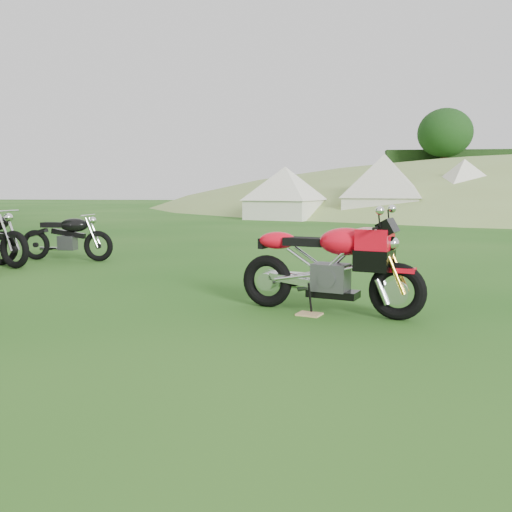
# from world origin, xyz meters

# --- Properties ---
(ground) EXTENTS (120.00, 120.00, 0.00)m
(ground) POSITION_xyz_m (0.00, 0.00, 0.00)
(ground) COLOR #174F10
(ground) RESTS_ON ground
(sport_motorcycle) EXTENTS (2.08, 1.17, 1.22)m
(sport_motorcycle) POSITION_xyz_m (1.06, 0.63, 0.61)
(sport_motorcycle) COLOR red
(sport_motorcycle) RESTS_ON ground
(plywood_board) EXTENTS (0.32, 0.29, 0.02)m
(plywood_board) POSITION_xyz_m (0.85, 0.49, 0.01)
(plywood_board) COLOR tan
(plywood_board) RESTS_ON ground
(vintage_moto_c) EXTENTS (1.85, 0.55, 0.96)m
(vintage_moto_c) POSITION_xyz_m (-3.88, 4.72, 0.48)
(vintage_moto_c) COLOR black
(vintage_moto_c) RESTS_ON ground
(tent_left) EXTENTS (3.65, 3.65, 2.45)m
(tent_left) POSITION_xyz_m (-0.60, 19.92, 1.23)
(tent_left) COLOR silver
(tent_left) RESTS_ON ground
(tent_mid) EXTENTS (3.82, 3.82, 2.78)m
(tent_mid) POSITION_xyz_m (3.77, 20.22, 1.39)
(tent_mid) COLOR beige
(tent_mid) RESTS_ON ground
(tent_right) EXTENTS (3.80, 3.80, 2.69)m
(tent_right) POSITION_xyz_m (7.56, 21.74, 1.34)
(tent_right) COLOR silver
(tent_right) RESTS_ON ground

